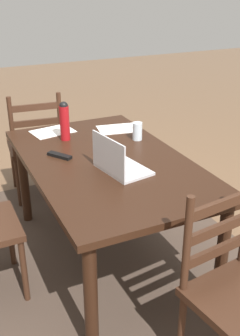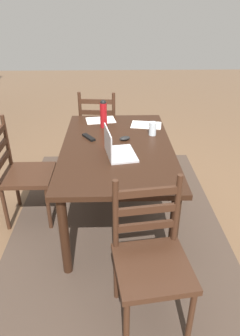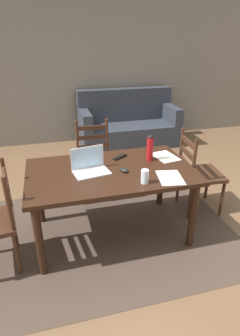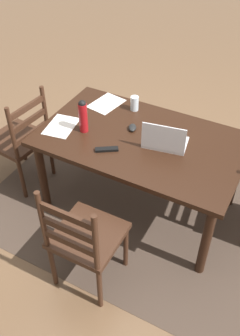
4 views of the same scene
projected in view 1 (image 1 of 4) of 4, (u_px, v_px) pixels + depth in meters
ground_plane at (108, 255)px, 2.86m from camera, size 14.00×14.00×0.00m
area_rug at (108, 255)px, 2.85m from camera, size 2.53×1.90×0.01m
dining_table at (107, 172)px, 2.58m from camera, size 1.57×0.95×0.73m
chair_right_far at (36, 146)px, 3.47m from camera, size 0.48×0.48×0.95m
chair_left_near at (238, 294)px, 1.85m from camera, size 0.49×0.49×0.95m
laptop at (117, 163)px, 2.36m from camera, size 0.35×0.27×0.23m
water_bottle at (64, 120)px, 2.80m from camera, size 0.07×0.07×0.27m
drinking_glass at (137, 131)px, 2.83m from camera, size 0.07×0.07×0.12m
computer_mouse at (110, 149)px, 2.66m from camera, size 0.10×0.12×0.03m
tv_remote at (60, 156)px, 2.58m from camera, size 0.17×0.13×0.02m
paper_stack_left at (118, 129)px, 3.05m from camera, size 0.26×0.33×0.00m
paper_stack_right at (53, 131)px, 3.00m from camera, size 0.26×0.33×0.00m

